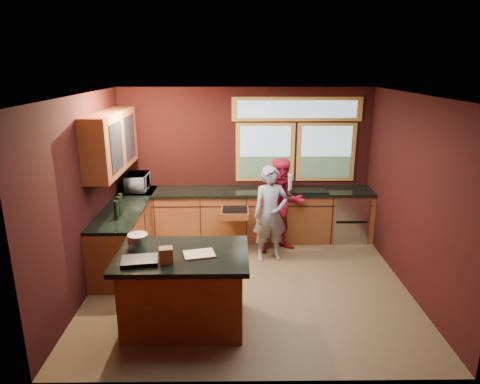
{
  "coord_description": "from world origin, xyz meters",
  "views": [
    {
      "loc": [
        -0.19,
        -5.59,
        3.08
      ],
      "look_at": [
        -0.12,
        0.4,
        1.28
      ],
      "focal_mm": 32.0,
      "sensor_mm": 36.0,
      "label": 1
    }
  ],
  "objects_px": {
    "island": "(184,289)",
    "cutting_board": "(199,254)",
    "person_red": "(283,205)",
    "person_grey": "(270,214)",
    "stock_pot": "(138,241)"
  },
  "relations": [
    {
      "from": "cutting_board",
      "to": "stock_pot",
      "type": "relative_size",
      "value": 1.46
    },
    {
      "from": "island",
      "to": "person_grey",
      "type": "xyz_separation_m",
      "value": [
        1.19,
        1.82,
        0.3
      ]
    },
    {
      "from": "person_grey",
      "to": "person_red",
      "type": "bearing_deg",
      "value": 45.47
    },
    {
      "from": "island",
      "to": "stock_pot",
      "type": "bearing_deg",
      "value": 164.74
    },
    {
      "from": "person_grey",
      "to": "cutting_board",
      "type": "relative_size",
      "value": 4.45
    },
    {
      "from": "island",
      "to": "cutting_board",
      "type": "distance_m",
      "value": 0.52
    },
    {
      "from": "island",
      "to": "cutting_board",
      "type": "height_order",
      "value": "cutting_board"
    },
    {
      "from": "person_grey",
      "to": "stock_pot",
      "type": "distance_m",
      "value": 2.42
    },
    {
      "from": "person_red",
      "to": "cutting_board",
      "type": "distance_m",
      "value": 2.53
    },
    {
      "from": "island",
      "to": "person_red",
      "type": "bearing_deg",
      "value": 56.87
    },
    {
      "from": "island",
      "to": "person_grey",
      "type": "height_order",
      "value": "person_grey"
    },
    {
      "from": "cutting_board",
      "to": "stock_pot",
      "type": "bearing_deg",
      "value": 165.07
    },
    {
      "from": "person_grey",
      "to": "cutting_board",
      "type": "distance_m",
      "value": 2.12
    },
    {
      "from": "island",
      "to": "cutting_board",
      "type": "xyz_separation_m",
      "value": [
        0.2,
        -0.05,
        0.48
      ]
    },
    {
      "from": "stock_pot",
      "to": "person_red",
      "type": "bearing_deg",
      "value": 45.77
    }
  ]
}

